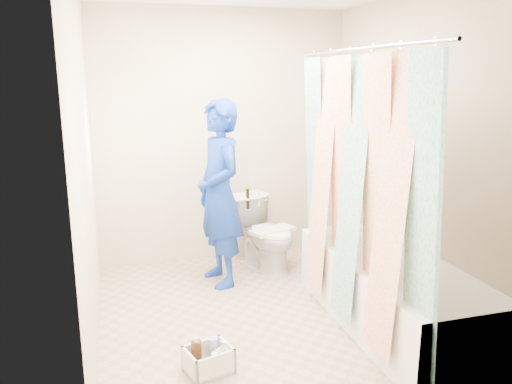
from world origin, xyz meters
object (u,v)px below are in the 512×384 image
object	(u,v)px
toilet	(265,234)
plumber	(219,194)
cleaning_caddy	(210,360)
bathtub	(390,291)

from	to	relation	value
toilet	plumber	world-z (taller)	plumber
plumber	cleaning_caddy	bearing A→B (deg)	-26.06
bathtub	plumber	bearing A→B (deg)	132.81
toilet	cleaning_caddy	bearing A→B (deg)	-138.69
bathtub	plumber	world-z (taller)	plumber
toilet	plumber	bearing A→B (deg)	-177.87
toilet	cleaning_caddy	size ratio (longest dim) A/B	2.13
toilet	cleaning_caddy	distance (m)	1.76
bathtub	cleaning_caddy	world-z (taller)	bathtub
bathtub	cleaning_caddy	xyz separation A→B (m)	(-1.38, -0.23, -0.19)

